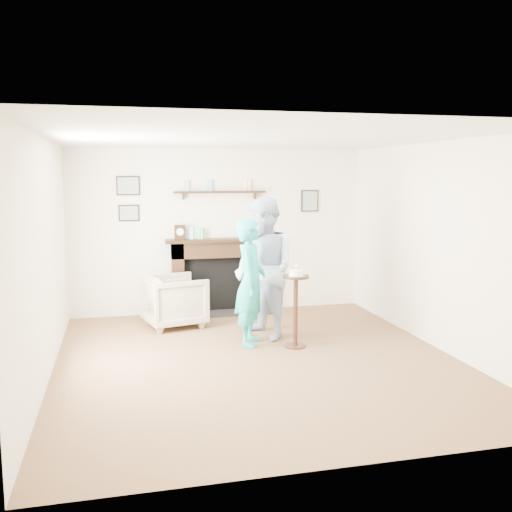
{
  "coord_description": "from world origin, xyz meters",
  "views": [
    {
      "loc": [
        -1.49,
        -6.11,
        2.09
      ],
      "look_at": [
        0.19,
        0.9,
        1.08
      ],
      "focal_mm": 40.0,
      "sensor_mm": 36.0,
      "label": 1
    }
  ],
  "objects_px": {
    "man": "(264,337)",
    "pedestal_table": "(296,297)",
    "armchair": "(175,326)",
    "woman": "(251,344)"
  },
  "relations": [
    {
      "from": "armchair",
      "to": "man",
      "type": "relative_size",
      "value": 0.43
    },
    {
      "from": "man",
      "to": "pedestal_table",
      "type": "bearing_deg",
      "value": 8.77
    },
    {
      "from": "armchair",
      "to": "pedestal_table",
      "type": "distance_m",
      "value": 2.01
    },
    {
      "from": "man",
      "to": "woman",
      "type": "height_order",
      "value": "man"
    },
    {
      "from": "armchair",
      "to": "man",
      "type": "bearing_deg",
      "value": -141.8
    },
    {
      "from": "man",
      "to": "armchair",
      "type": "bearing_deg",
      "value": -149.46
    },
    {
      "from": "pedestal_table",
      "to": "man",
      "type": "bearing_deg",
      "value": 119.49
    },
    {
      "from": "armchair",
      "to": "man",
      "type": "distance_m",
      "value": 1.38
    },
    {
      "from": "armchair",
      "to": "woman",
      "type": "xyz_separation_m",
      "value": [
        0.84,
        -1.11,
        0.0
      ]
    },
    {
      "from": "man",
      "to": "pedestal_table",
      "type": "relative_size",
      "value": 1.79
    }
  ]
}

